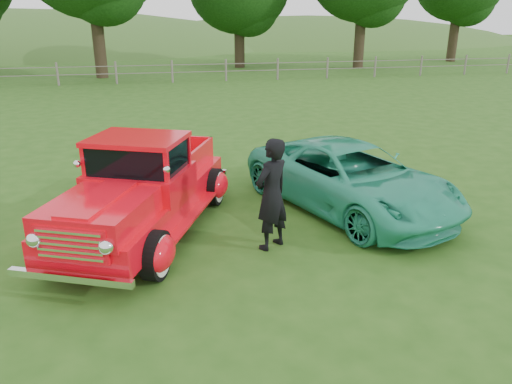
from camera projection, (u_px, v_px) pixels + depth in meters
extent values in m
plane|color=#265015|center=(243.00, 278.00, 7.45)|extent=(140.00, 140.00, 0.00)
ellipsoid|color=#325B21|center=(7.00, 89.00, 59.11)|extent=(84.00, 60.00, 18.00)
ellipsoid|color=#325B21|center=(305.00, 68.00, 69.61)|extent=(72.00, 52.00, 14.00)
cube|color=#6D655C|center=(172.00, 72.00, 27.51)|extent=(48.00, 0.04, 0.04)
cube|color=#6D655C|center=(172.00, 65.00, 27.37)|extent=(48.00, 0.04, 0.04)
cylinder|color=black|center=(98.00, 35.00, 28.87)|extent=(0.70, 0.70, 4.84)
cylinder|color=black|center=(239.00, 40.00, 34.44)|extent=(0.70, 0.70, 3.74)
cylinder|color=black|center=(360.00, 35.00, 34.01)|extent=(0.70, 0.70, 4.40)
cylinder|color=black|center=(454.00, 34.00, 38.51)|extent=(0.70, 0.70, 4.18)
cylinder|color=black|center=(54.00, 245.00, 7.64)|extent=(0.52, 0.79, 0.76)
cylinder|color=black|center=(156.00, 255.00, 7.32)|extent=(0.52, 0.79, 0.76)
cylinder|color=black|center=(138.00, 181.00, 10.49)|extent=(0.52, 0.79, 0.76)
cylinder|color=black|center=(214.00, 187.00, 10.18)|extent=(0.52, 0.79, 0.76)
cube|color=red|center=(144.00, 201.00, 8.84)|extent=(3.25, 4.85, 0.44)
ellipsoid|color=red|center=(49.00, 242.00, 7.64)|extent=(0.68, 0.85, 0.54)
ellipsoid|color=red|center=(160.00, 253.00, 7.30)|extent=(0.68, 0.85, 0.54)
ellipsoid|color=red|center=(135.00, 179.00, 10.49)|extent=(0.68, 0.85, 0.54)
ellipsoid|color=red|center=(217.00, 185.00, 10.15)|extent=(0.68, 0.85, 0.54)
cube|color=red|center=(99.00, 214.00, 7.28)|extent=(1.85, 1.99, 0.42)
cube|color=red|center=(140.00, 181.00, 8.61)|extent=(2.00, 1.87, 0.44)
cube|color=black|center=(138.00, 155.00, 8.45)|extent=(1.77, 1.60, 0.50)
cube|color=red|center=(137.00, 139.00, 8.35)|extent=(1.88, 1.72, 0.08)
cube|color=red|center=(171.00, 160.00, 9.95)|extent=(1.85, 2.26, 0.45)
cube|color=white|center=(70.00, 245.00, 6.57)|extent=(1.02, 0.51, 0.50)
cube|color=white|center=(70.00, 278.00, 6.63)|extent=(1.70, 0.80, 0.10)
cube|color=white|center=(189.00, 170.00, 11.12)|extent=(1.61, 0.77, 0.10)
imported|color=#28A37C|center=(351.00, 178.00, 9.83)|extent=(3.74, 5.20, 1.32)
imported|color=black|center=(272.00, 195.00, 8.12)|extent=(0.82, 0.77, 1.88)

